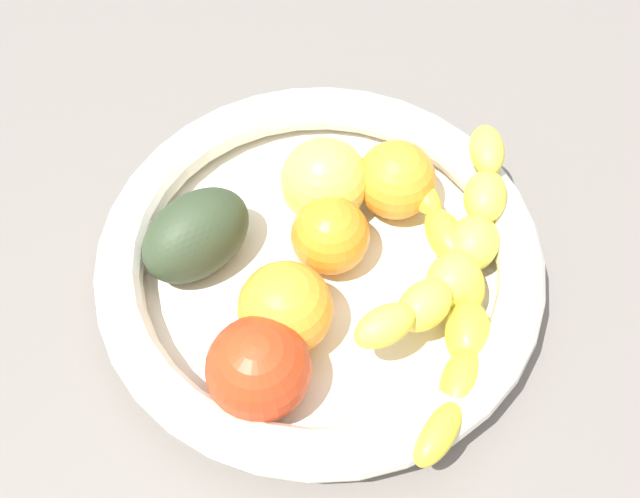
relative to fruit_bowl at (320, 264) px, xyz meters
The scene contains 10 objects.
kitchen_counter 4.36cm from the fruit_bowl, ahead, with size 120.00×120.00×3.00cm, color #68615A.
fruit_bowl is the anchor object (origin of this frame).
banana_draped_left 10.15cm from the fruit_bowl, 79.15° to the left, with size 17.99×14.80×5.42cm.
banana_draped_right 10.40cm from the fruit_bowl, 57.21° to the left, with size 24.31×8.70×3.68cm.
orange_front 2.54cm from the fruit_bowl, 139.50° to the left, with size 5.90×5.90×5.90cm, color orange.
orange_mid_left 6.16cm from the fruit_bowl, 33.73° to the right, with size 6.70×6.70×6.70cm, color orange.
orange_mid_right 8.86cm from the fruit_bowl, 128.31° to the left, with size 6.18×6.18×6.18cm, color orange.
avocado_dark 9.46cm from the fruit_bowl, 106.24° to the right, with size 8.84×5.91×6.56cm, color #314028.
tomato_red 10.81cm from the fruit_bowl, 31.21° to the right, with size 7.08×7.08×7.08cm, color red.
apple_yellow 6.43cm from the fruit_bowl, 168.30° to the left, with size 6.79×6.79×6.79cm, color #E1C94D.
Camera 1 is at (29.57, -4.44, 55.49)cm, focal length 43.21 mm.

